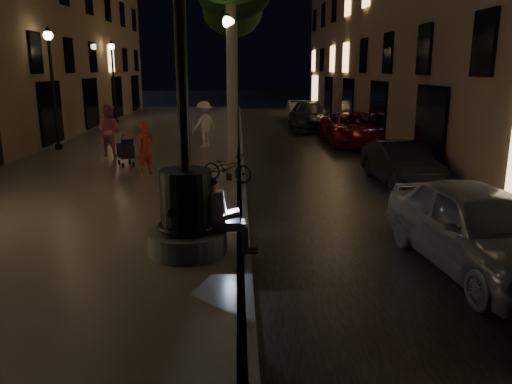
{
  "coord_description": "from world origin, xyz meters",
  "views": [
    {
      "loc": [
        -0.09,
        -6.46,
        3.39
      ],
      "look_at": [
        0.26,
        3.0,
        1.05
      ],
      "focal_mm": 35.0,
      "sensor_mm": 36.0,
      "label": 1
    }
  ],
  "objects_px": {
    "lamp_left_c": "(113,72)",
    "car_second": "(401,164)",
    "pedestrian_red": "(145,148)",
    "pedestrian_pink": "(109,130)",
    "car_rear": "(310,116)",
    "lamp_left_b": "(52,73)",
    "car_front": "(478,228)",
    "tree_third": "(232,13)",
    "car_third": "(353,129)",
    "lamp_curb_d": "(234,71)",
    "car_fifth": "(299,111)",
    "tree_far": "(235,18)",
    "seated_man_laptop": "(222,213)",
    "bicycle": "(227,168)",
    "stroller": "(126,151)",
    "fountain_lamppost": "(186,197)",
    "lamp_curb_b": "(232,73)",
    "lamp_curb_c": "(234,72)",
    "pedestrian_white": "(204,125)"
  },
  "relations": [
    {
      "from": "seated_man_laptop",
      "to": "pedestrian_white",
      "type": "height_order",
      "value": "pedestrian_white"
    },
    {
      "from": "pedestrian_red",
      "to": "car_second",
      "type": "bearing_deg",
      "value": -50.59
    },
    {
      "from": "bicycle",
      "to": "stroller",
      "type": "bearing_deg",
      "value": 80.31
    },
    {
      "from": "lamp_left_b",
      "to": "car_third",
      "type": "distance_m",
      "value": 13.03
    },
    {
      "from": "lamp_curb_d",
      "to": "car_rear",
      "type": "distance_m",
      "value": 11.29
    },
    {
      "from": "fountain_lamppost",
      "to": "stroller",
      "type": "xyz_separation_m",
      "value": [
        -2.84,
        8.16,
        -0.48
      ]
    },
    {
      "from": "car_fifth",
      "to": "lamp_curb_c",
      "type": "bearing_deg",
      "value": -145.16
    },
    {
      "from": "car_rear",
      "to": "tree_third",
      "type": "bearing_deg",
      "value": -154.65
    },
    {
      "from": "car_third",
      "to": "stroller",
      "type": "bearing_deg",
      "value": -146.41
    },
    {
      "from": "car_fifth",
      "to": "pedestrian_red",
      "type": "relative_size",
      "value": 2.52
    },
    {
      "from": "fountain_lamppost",
      "to": "car_second",
      "type": "relative_size",
      "value": 1.34
    },
    {
      "from": "car_rear",
      "to": "bicycle",
      "type": "distance_m",
      "value": 14.76
    },
    {
      "from": "fountain_lamppost",
      "to": "lamp_left_c",
      "type": "bearing_deg",
      "value": 106.22
    },
    {
      "from": "seated_man_laptop",
      "to": "lamp_left_c",
      "type": "relative_size",
      "value": 0.28
    },
    {
      "from": "seated_man_laptop",
      "to": "car_fifth",
      "type": "distance_m",
      "value": 25.22
    },
    {
      "from": "car_rear",
      "to": "pedestrian_red",
      "type": "relative_size",
      "value": 3.26
    },
    {
      "from": "lamp_curb_d",
      "to": "lamp_left_c",
      "type": "bearing_deg",
      "value": -131.59
    },
    {
      "from": "tree_third",
      "to": "stroller",
      "type": "height_order",
      "value": "tree_third"
    },
    {
      "from": "car_rear",
      "to": "pedestrian_pink",
      "type": "relative_size",
      "value": 2.77
    },
    {
      "from": "fountain_lamppost",
      "to": "pedestrian_pink",
      "type": "bearing_deg",
      "value": 110.64
    },
    {
      "from": "car_second",
      "to": "car_fifth",
      "type": "relative_size",
      "value": 0.95
    },
    {
      "from": "pedestrian_red",
      "to": "pedestrian_white",
      "type": "height_order",
      "value": "pedestrian_white"
    },
    {
      "from": "car_third",
      "to": "lamp_left_b",
      "type": "bearing_deg",
      "value": -170.29
    },
    {
      "from": "car_rear",
      "to": "lamp_curb_b",
      "type": "bearing_deg",
      "value": -124.33
    },
    {
      "from": "seated_man_laptop",
      "to": "pedestrian_white",
      "type": "xyz_separation_m",
      "value": [
        -1.08,
        12.29,
        0.23
      ]
    },
    {
      "from": "seated_man_laptop",
      "to": "bicycle",
      "type": "height_order",
      "value": "seated_man_laptop"
    },
    {
      "from": "seated_man_laptop",
      "to": "car_front",
      "type": "relative_size",
      "value": 0.31
    },
    {
      "from": "pedestrian_red",
      "to": "lamp_curb_b",
      "type": "bearing_deg",
      "value": 25.19
    },
    {
      "from": "car_fifth",
      "to": "fountain_lamppost",
      "type": "bearing_deg",
      "value": -99.92
    },
    {
      "from": "lamp_left_c",
      "to": "lamp_left_b",
      "type": "bearing_deg",
      "value": -90.0
    },
    {
      "from": "lamp_curb_d",
      "to": "pedestrian_red",
      "type": "relative_size",
      "value": 2.95
    },
    {
      "from": "pedestrian_pink",
      "to": "car_second",
      "type": "bearing_deg",
      "value": 176.6
    },
    {
      "from": "tree_third",
      "to": "car_third",
      "type": "distance_m",
      "value": 8.6
    },
    {
      "from": "car_fifth",
      "to": "pedestrian_pink",
      "type": "bearing_deg",
      "value": -120.05
    },
    {
      "from": "fountain_lamppost",
      "to": "tree_far",
      "type": "relative_size",
      "value": 0.69
    },
    {
      "from": "car_fifth",
      "to": "lamp_left_b",
      "type": "bearing_deg",
      "value": -130.15
    },
    {
      "from": "tree_far",
      "to": "seated_man_laptop",
      "type": "bearing_deg",
      "value": -90.4
    },
    {
      "from": "stroller",
      "to": "car_second",
      "type": "distance_m",
      "value": 8.88
    },
    {
      "from": "lamp_left_c",
      "to": "car_second",
      "type": "xyz_separation_m",
      "value": [
        12.19,
        -15.95,
        -2.6
      ]
    },
    {
      "from": "stroller",
      "to": "pedestrian_red",
      "type": "xyz_separation_m",
      "value": [
        0.9,
        -1.29,
        0.28
      ]
    },
    {
      "from": "fountain_lamppost",
      "to": "car_second",
      "type": "distance_m",
      "value": 8.39
    },
    {
      "from": "lamp_curb_b",
      "to": "lamp_curb_c",
      "type": "relative_size",
      "value": 1.0
    },
    {
      "from": "lamp_curb_b",
      "to": "lamp_left_c",
      "type": "bearing_deg",
      "value": 131.59
    },
    {
      "from": "lamp_left_b",
      "to": "car_front",
      "type": "distance_m",
      "value": 17.1
    },
    {
      "from": "pedestrian_red",
      "to": "pedestrian_pink",
      "type": "distance_m",
      "value": 3.98
    },
    {
      "from": "car_second",
      "to": "car_third",
      "type": "bearing_deg",
      "value": 84.47
    },
    {
      "from": "lamp_curb_b",
      "to": "tree_third",
      "type": "bearing_deg",
      "value": 90.0
    },
    {
      "from": "seated_man_laptop",
      "to": "car_front",
      "type": "height_order",
      "value": "seated_man_laptop"
    },
    {
      "from": "fountain_lamppost",
      "to": "tree_third",
      "type": "height_order",
      "value": "tree_third"
    },
    {
      "from": "tree_third",
      "to": "lamp_curb_d",
      "type": "height_order",
      "value": "tree_third"
    }
  ]
}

